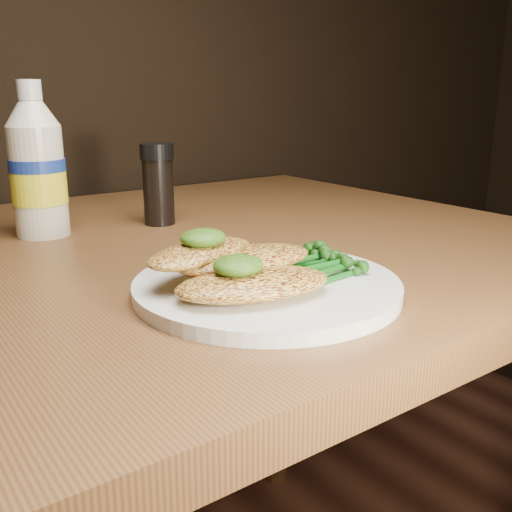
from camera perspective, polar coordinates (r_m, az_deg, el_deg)
plate at (r=0.55m, az=1.07°, el=-2.98°), size 0.25×0.25×0.01m
chicken_front at (r=0.50m, az=-0.24°, el=-2.77°), size 0.15×0.11×0.02m
chicken_mid at (r=0.54m, az=-1.07°, el=-0.33°), size 0.14×0.08×0.02m
chicken_back at (r=0.54m, az=-5.45°, el=0.28°), size 0.13×0.09×0.02m
pesto_front at (r=0.49m, az=-1.77°, el=-0.93°), size 0.05×0.05×0.02m
pesto_back at (r=0.54m, az=-5.25°, el=1.80°), size 0.05×0.04×0.02m
broccolini_bundle at (r=0.56m, az=4.59°, el=-0.76°), size 0.13×0.11×0.02m
mayo_bottle at (r=0.80m, az=-20.85°, el=8.84°), size 0.09×0.09×0.20m
pepper_grinder at (r=0.84m, az=-9.63°, el=6.99°), size 0.06×0.06×0.11m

